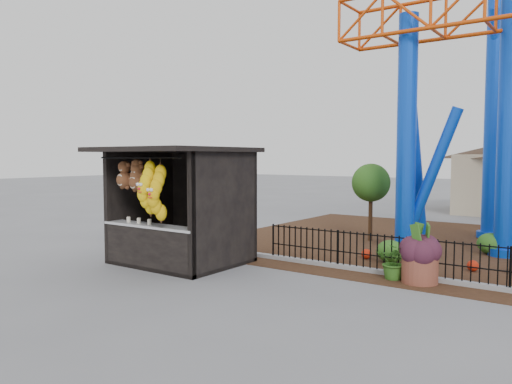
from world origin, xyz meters
The scene contains 7 objects.
ground centered at (0.00, 0.00, 0.00)m, with size 120.00×120.00×0.00m, color slate.
mulch_bed centered at (4.00, 8.00, 0.01)m, with size 18.00×12.00×0.02m, color #331E11.
curb centered at (4.00, 3.00, 0.06)m, with size 18.00×0.18×0.12m, color gray.
prize_booth centered at (-2.99, 0.91, 1.52)m, with size 3.50×3.40×3.12m.
terracotta_planter centered at (2.99, 2.70, 0.32)m, with size 0.80×0.80×0.65m, color brown.
planter_foliage centered at (2.99, 2.70, 0.97)m, with size 0.70×0.70×0.64m, color #361523.
potted_plant centered at (2.42, 2.70, 0.43)m, with size 0.77×0.67×0.86m, color #22581A.
Camera 1 is at (6.46, -8.54, 2.86)m, focal length 35.00 mm.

